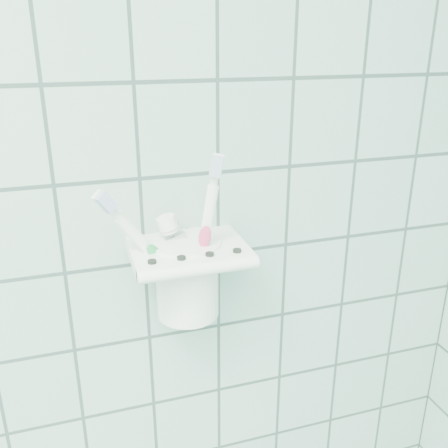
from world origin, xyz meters
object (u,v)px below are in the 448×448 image
at_px(cup, 187,275).
at_px(toothbrush_orange, 192,233).
at_px(holder_bracket, 188,252).
at_px(toothbrush_pink, 199,230).
at_px(toothbrush_blue, 189,229).
at_px(toothpaste_tube, 194,252).

distance_m(cup, toothbrush_orange, 0.06).
xyz_separation_m(holder_bracket, toothbrush_orange, (0.01, -0.00, 0.02)).
bearing_deg(cup, toothbrush_pink, 5.61).
xyz_separation_m(holder_bracket, toothbrush_blue, (0.01, 0.02, 0.02)).
bearing_deg(holder_bracket, toothbrush_pink, 20.87).
height_order(holder_bracket, cup, same).
bearing_deg(toothpaste_tube, toothbrush_blue, 152.14).
distance_m(toothbrush_pink, toothbrush_orange, 0.01).
distance_m(toothbrush_orange, toothpaste_tube, 0.04).
bearing_deg(toothpaste_tube, toothbrush_orange, -120.33).
bearing_deg(cup, toothbrush_orange, -41.11).
xyz_separation_m(cup, toothbrush_blue, (0.01, 0.01, 0.06)).
distance_m(holder_bracket, toothbrush_orange, 0.03).
xyz_separation_m(holder_bracket, cup, (-0.00, 0.00, -0.03)).
bearing_deg(toothbrush_blue, toothbrush_pink, -52.82).
bearing_deg(toothpaste_tube, cup, -151.13).
bearing_deg(holder_bracket, cup, 102.09).
bearing_deg(toothbrush_pink, toothpaste_tube, 96.42).
bearing_deg(toothbrush_orange, holder_bracket, -165.76).
bearing_deg(toothbrush_orange, toothpaste_tube, 90.00).
relative_size(holder_bracket, toothpaste_tube, 1.04).
bearing_deg(toothbrush_orange, cup, 160.96).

